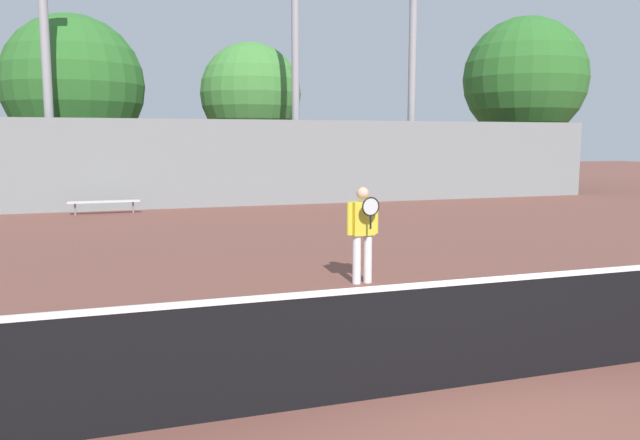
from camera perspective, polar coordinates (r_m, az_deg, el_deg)
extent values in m
plane|color=brown|center=(6.46, 13.12, -14.54)|extent=(100.00, 100.00, 0.00)
cube|color=black|center=(6.29, 13.26, -10.24)|extent=(11.36, 0.03, 1.02)
cube|color=white|center=(6.15, 13.41, -5.50)|extent=(11.36, 0.04, 0.05)
cylinder|color=silver|center=(10.39, 3.37, -3.64)|extent=(0.14, 0.14, 0.81)
cylinder|color=silver|center=(10.48, 4.39, -3.55)|extent=(0.14, 0.14, 0.81)
cube|color=yellow|center=(10.32, 3.91, 0.15)|extent=(0.40, 0.23, 0.56)
cylinder|color=yellow|center=(10.22, 2.72, 0.13)|extent=(0.10, 0.10, 0.54)
cylinder|color=yellow|center=(10.43, 5.08, 0.26)|extent=(0.10, 0.10, 0.54)
sphere|color=#DBAD89|center=(10.28, 3.93, 2.44)|extent=(0.21, 0.21, 0.21)
cylinder|color=black|center=(10.08, 4.64, -0.21)|extent=(0.03, 0.03, 0.22)
torus|color=black|center=(10.05, 4.66, 1.24)|extent=(0.31, 0.05, 0.31)
cylinder|color=silver|center=(10.05, 4.66, 1.24)|extent=(0.27, 0.03, 0.27)
cube|color=silver|center=(21.06, -19.12, 1.60)|extent=(2.20, 0.40, 0.04)
cylinder|color=gray|center=(21.12, -21.48, 0.92)|extent=(0.06, 0.06, 0.39)
cylinder|color=gray|center=(21.09, -16.71, 1.11)|extent=(0.06, 0.06, 0.39)
cylinder|color=#939399|center=(23.08, -23.65, 11.10)|extent=(0.30, 0.30, 8.25)
cylinder|color=#939399|center=(24.12, -2.26, 14.81)|extent=(0.29, 0.29, 11.01)
cylinder|color=#939399|center=(25.64, 8.39, 11.00)|extent=(0.31, 0.31, 8.06)
cube|color=gray|center=(22.25, -10.07, 5.11)|extent=(31.65, 0.06, 3.08)
cylinder|color=brown|center=(31.84, 17.95, 5.36)|extent=(0.56, 0.56, 2.91)
sphere|color=#2D6B28|center=(31.95, 18.22, 12.14)|extent=(5.80, 5.80, 5.80)
cylinder|color=brown|center=(26.69, -21.29, 4.25)|extent=(0.52, 0.52, 2.31)
sphere|color=#2D6B28|center=(26.74, -21.63, 11.38)|extent=(5.43, 5.43, 5.43)
cylinder|color=brown|center=(27.85, -6.27, 5.12)|extent=(0.50, 0.50, 2.61)
sphere|color=#428438|center=(27.90, -6.36, 11.41)|extent=(4.39, 4.39, 4.39)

